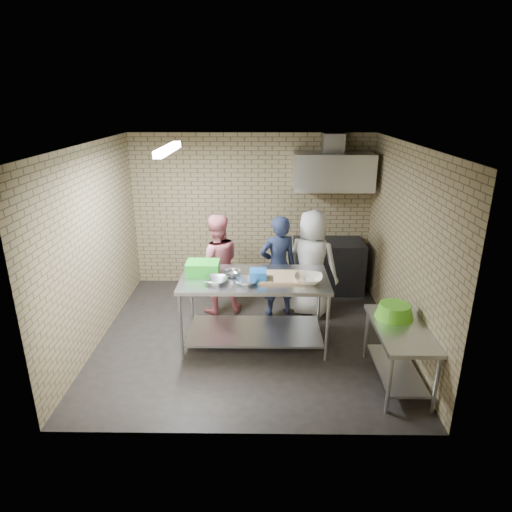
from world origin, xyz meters
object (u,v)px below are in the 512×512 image
at_px(green_crate, 203,268).
at_px(bottle_green, 358,175).
at_px(woman_pink, 217,264).
at_px(woman_white, 312,263).
at_px(stove, 328,266).
at_px(blue_tub, 258,275).
at_px(side_counter, 398,355).
at_px(bottle_red, 334,174).
at_px(prep_table, 254,311).
at_px(green_basin, 394,311).
at_px(man_navy, 278,267).

distance_m(green_crate, bottle_green, 3.25).
relative_size(woman_pink, woman_white, 0.95).
xyz_separation_m(stove, blue_tub, (-1.22, -1.95, 0.61)).
xyz_separation_m(side_counter, bottle_red, (-0.40, 2.99, 1.65)).
distance_m(stove, woman_pink, 2.09).
height_order(prep_table, bottle_red, bottle_red).
distance_m(green_crate, bottle_red, 2.97).
bearing_deg(woman_pink, green_basin, 131.19).
bearing_deg(bottle_red, woman_white, -111.30).
height_order(bottle_red, woman_white, bottle_red).
height_order(prep_table, side_counter, prep_table).
relative_size(stove, blue_tub, 5.47).
distance_m(prep_table, side_counter, 1.94).
bearing_deg(bottle_green, prep_table, -129.43).
distance_m(side_counter, green_basin, 0.52).
distance_m(side_counter, green_crate, 2.72).
height_order(man_navy, woman_white, woman_white).
xyz_separation_m(blue_tub, green_basin, (1.65, -0.55, -0.22)).
distance_m(side_counter, bottle_red, 3.44).
relative_size(green_basin, woman_pink, 0.29).
height_order(stove, green_basin, green_basin).
height_order(side_counter, blue_tub, blue_tub).
distance_m(stove, woman_white, 1.07).
height_order(green_crate, woman_pink, woman_pink).
xyz_separation_m(blue_tub, man_navy, (0.30, 0.98, -0.25)).
xyz_separation_m(bottle_red, woman_white, (-0.45, -1.15, -1.19)).
bearing_deg(green_crate, woman_pink, 83.80).
bearing_deg(bottle_red, stove, -101.77).
bearing_deg(woman_white, bottle_red, -86.35).
bearing_deg(bottle_red, green_basin, -82.10).
bearing_deg(blue_tub, prep_table, 116.57).
xyz_separation_m(green_crate, woman_pink, (0.09, 0.86, -0.28)).
distance_m(blue_tub, man_navy, 1.06).
xyz_separation_m(stove, green_crate, (-1.97, -1.73, 0.62)).
bearing_deg(bottle_green, green_crate, -140.85).
bearing_deg(stove, blue_tub, -121.99).
height_order(green_crate, man_navy, man_navy).
height_order(prep_table, green_basin, prep_table).
bearing_deg(green_basin, side_counter, -85.43).
bearing_deg(side_counter, prep_table, 152.25).
distance_m(man_navy, woman_white, 0.52).
xyz_separation_m(stove, man_navy, (-0.92, -0.96, 0.35)).
height_order(prep_table, blue_tub, blue_tub).
xyz_separation_m(prep_table, bottle_red, (1.32, 2.09, 1.54)).
xyz_separation_m(green_crate, green_basin, (2.40, -0.77, -0.24)).
relative_size(stove, green_crate, 2.74).
relative_size(blue_tub, bottle_red, 1.22).
relative_size(prep_table, woman_pink, 1.24).
xyz_separation_m(green_basin, bottle_green, (0.02, 2.74, 1.18)).
height_order(bottle_red, woman_pink, bottle_red).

